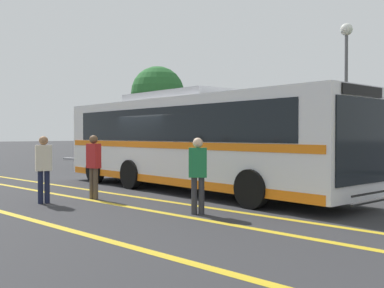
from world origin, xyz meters
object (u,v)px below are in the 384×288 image
(parked_car_1, at_px, (199,157))
(parked_car_2, at_px, (303,161))
(tree_0, at_px, (158,93))
(parked_car_0, at_px, (118,155))
(pedestrian_0, at_px, (198,170))
(transit_bus, at_px, (192,139))
(street_lamp, at_px, (346,65))
(pedestrian_1, at_px, (44,165))
(pedestrian_2, at_px, (94,162))

(parked_car_1, xyz_separation_m, parked_car_2, (5.49, 0.40, 0.01))
(parked_car_2, bearing_deg, tree_0, 72.15)
(parked_car_0, distance_m, tree_0, 4.92)
(pedestrian_0, height_order, tree_0, tree_0)
(transit_bus, relative_size, street_lamp, 1.87)
(parked_car_0, relative_size, pedestrian_0, 2.76)
(street_lamp, xyz_separation_m, tree_0, (-13.02, 0.90, -0.34))
(pedestrian_1, distance_m, street_lamp, 13.40)
(parked_car_2, bearing_deg, street_lamp, -29.08)
(transit_bus, relative_size, parked_car_0, 2.51)
(pedestrian_0, height_order, street_lamp, street_lamp)
(parked_car_1, distance_m, parked_car_2, 5.50)
(pedestrian_0, bearing_deg, parked_car_0, -72.34)
(parked_car_2, relative_size, pedestrian_2, 2.58)
(parked_car_2, bearing_deg, pedestrian_2, 165.58)
(transit_bus, bearing_deg, pedestrian_0, 50.89)
(pedestrian_0, distance_m, tree_0, 18.92)
(transit_bus, xyz_separation_m, parked_car_2, (0.84, 5.82, -0.95))
(pedestrian_1, distance_m, pedestrian_2, 1.44)
(pedestrian_1, bearing_deg, street_lamp, -169.79)
(parked_car_2, height_order, street_lamp, street_lamp)
(parked_car_0, relative_size, parked_car_1, 1.10)
(parked_car_0, xyz_separation_m, street_lamp, (13.14, 2.16, 4.19))
(street_lamp, bearing_deg, pedestrian_0, -82.87)
(pedestrian_2, bearing_deg, parked_car_0, -44.89)
(transit_bus, relative_size, tree_0, 1.98)
(pedestrian_0, distance_m, street_lamp, 11.62)
(parked_car_2, distance_m, pedestrian_1, 10.72)
(parked_car_2, distance_m, street_lamp, 4.64)
(pedestrian_1, bearing_deg, transit_bus, -169.66)
(parked_car_1, distance_m, street_lamp, 7.97)
(pedestrian_2, relative_size, tree_0, 0.30)
(parked_car_1, xyz_separation_m, street_lamp, (6.40, 2.38, 4.10))
(pedestrian_1, relative_size, pedestrian_2, 0.99)
(parked_car_0, xyz_separation_m, pedestrian_2, (10.63, -8.96, 0.39))
(parked_car_0, distance_m, pedestrian_0, 16.93)
(parked_car_1, bearing_deg, transit_bus, 37.44)
(parked_car_2, height_order, tree_0, tree_0)
(pedestrian_1, bearing_deg, parked_car_2, -167.35)
(pedestrian_1, xyz_separation_m, pedestrian_2, (0.28, 1.41, 0.02))
(street_lamp, bearing_deg, parked_car_1, -159.58)
(transit_bus, distance_m, pedestrian_0, 4.44)
(parked_car_2, relative_size, pedestrian_0, 2.66)
(street_lamp, bearing_deg, parked_car_0, -170.68)
(parked_car_1, bearing_deg, pedestrian_2, 20.76)
(parked_car_1, xyz_separation_m, pedestrian_1, (3.60, -10.15, 0.29))
(pedestrian_1, bearing_deg, parked_car_0, -112.28)
(pedestrian_1, relative_size, tree_0, 0.29)
(pedestrian_0, bearing_deg, pedestrian_1, -19.68)
(parked_car_0, xyz_separation_m, pedestrian_0, (14.51, -8.72, 0.35))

